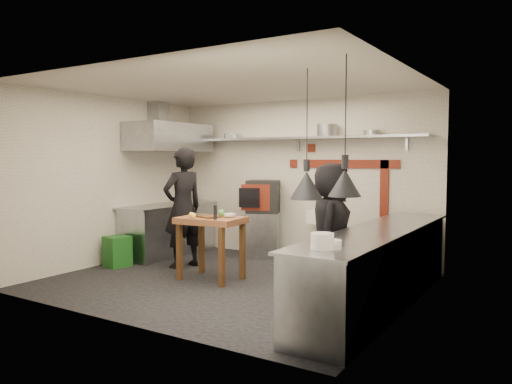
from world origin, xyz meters
The scene contains 47 objects.
floor centered at (0.00, 0.00, 0.00)m, with size 5.00×5.00×0.00m, color black.
ceiling centered at (0.00, 0.00, 2.80)m, with size 5.00×5.00×0.00m, color beige.
wall_back centered at (0.00, 2.10, 1.40)m, with size 5.00×0.04×2.80m, color silver.
wall_front centered at (0.00, -2.10, 1.40)m, with size 5.00×0.04×2.80m, color silver.
wall_left centered at (-2.50, 0.00, 1.40)m, with size 0.04×4.20×2.80m, color silver.
wall_right centered at (2.50, 0.00, 1.40)m, with size 0.04×4.20×2.80m, color silver.
red_band_horiz centered at (0.95, 2.08, 1.68)m, with size 1.70×0.02×0.14m, color maroon.
red_band_vert centered at (1.55, 2.08, 1.20)m, with size 0.14×0.02×1.10m, color maroon.
red_tile_a centered at (0.25, 2.08, 1.95)m, with size 0.14×0.02×0.14m, color maroon.
red_tile_b centered at (-0.10, 2.08, 1.68)m, with size 0.14×0.02×0.14m, color maroon.
back_shelf centered at (0.00, 1.92, 2.12)m, with size 4.60×0.34×0.04m, color gray.
shelf_bracket_left centered at (-1.90, 2.07, 2.02)m, with size 0.04×0.06×0.24m, color gray.
shelf_bracket_mid centered at (0.00, 2.07, 2.02)m, with size 0.04×0.06×0.24m, color gray.
shelf_bracket_right centered at (1.90, 2.07, 2.02)m, with size 0.04×0.06×0.24m, color gray.
pan_far_left centered at (-1.34, 1.92, 2.19)m, with size 0.26×0.26×0.09m, color gray.
pan_mid_left centered at (-1.27, 1.92, 2.18)m, with size 0.25×0.25×0.07m, color gray.
stock_pot centered at (0.61, 1.92, 2.24)m, with size 0.33×0.33×0.20m, color gray.
pan_right centered at (1.39, 1.92, 2.18)m, with size 0.27×0.27×0.08m, color gray.
oven_stand centered at (-0.57, 1.79, 0.40)m, with size 0.60×0.54×0.80m, color gray.
combi_oven centered at (-0.56, 1.80, 1.09)m, with size 0.56×0.52×0.58m, color black.
oven_door centered at (-0.55, 1.53, 1.09)m, with size 0.51×0.03×0.46m, color maroon.
oven_glass centered at (-0.62, 1.44, 1.09)m, with size 0.36×0.02×0.34m, color black.
hand_sink centered at (0.55, 1.92, 0.78)m, with size 0.46×0.34×0.22m, color white.
sink_tap centered at (0.55, 1.92, 0.96)m, with size 0.03×0.03×0.14m, color gray.
sink_drain centered at (0.55, 1.88, 0.34)m, with size 0.06×0.06×0.66m, color gray.
utensil_rail centered at (0.55, 2.06, 1.32)m, with size 0.02×0.02×0.90m, color gray.
counter_right centered at (2.15, 0.00, 0.45)m, with size 0.70×3.80×0.90m, color gray.
counter_right_top centered at (2.15, 0.00, 0.92)m, with size 0.76×3.90×0.03m, color gray.
plate_stack centered at (2.12, -1.55, 1.01)m, with size 0.22×0.22×0.15m, color white.
small_bowl_right centered at (2.10, -1.28, 0.96)m, with size 0.20×0.20×0.05m, color white.
counter_left centered at (-2.15, 1.05, 0.45)m, with size 0.70×1.90×0.90m, color gray.
counter_left_top centered at (-2.15, 1.05, 0.92)m, with size 0.76×2.00×0.03m, color gray.
extractor_hood centered at (-2.10, 1.05, 2.15)m, with size 0.78×1.60×0.50m, color gray.
hood_duct centered at (-2.35, 1.05, 2.55)m, with size 0.28×0.28×0.50m, color gray.
green_bin centered at (-2.17, -0.16, 0.25)m, with size 0.36×0.36×0.50m, color #175118.
prep_table centered at (-0.34, -0.03, 0.46)m, with size 0.92×0.64×0.92m, color brown, non-canonical shape.
cutting_board centered at (-0.35, -0.08, 0.93)m, with size 0.33×0.24×0.03m, color #492D15.
pepper_mill centered at (-0.11, -0.23, 1.02)m, with size 0.05×0.05×0.20m, color black.
lemon_a centered at (-0.57, -0.20, 0.96)m, with size 0.07×0.07×0.07m, color yellow.
lemon_b centered at (-0.47, -0.27, 0.96)m, with size 0.08×0.08×0.08m, color yellow.
veg_ball centered at (-0.26, 0.12, 0.97)m, with size 0.11×0.11×0.11m, color #478A37.
steel_tray centered at (-0.62, 0.05, 0.94)m, with size 0.18×0.12×0.03m, color gray.
bowl centered at (-0.09, 0.08, 0.95)m, with size 0.18×0.18×0.06m, color white.
heat_lamp_near centered at (1.49, -0.62, 2.05)m, with size 0.39×0.39×1.49m, color black, non-canonical shape.
heat_lamp_far centered at (2.17, -1.14, 2.10)m, with size 0.33×0.33×1.40m, color black, non-canonical shape.
chef_left centered at (-1.24, 0.40, 0.97)m, with size 0.71×0.47×1.95m, color black.
chef_right centered at (1.46, 0.16, 0.86)m, with size 0.84×0.55×1.72m, color black.
Camera 1 is at (4.05, -5.80, 1.79)m, focal length 35.00 mm.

